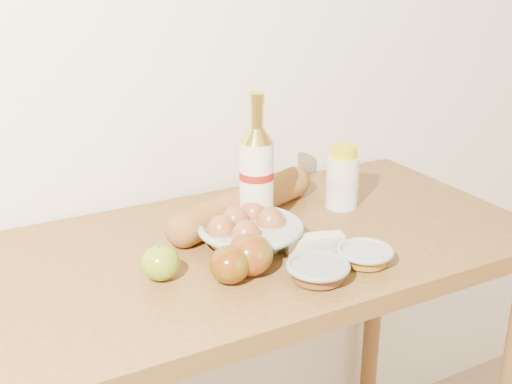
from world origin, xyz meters
The scene contains 12 objects.
back_wall centered at (0.00, 1.51, 1.30)m, with size 3.50×0.02×2.60m, color white.
table centered at (0.00, 1.18, 0.78)m, with size 1.20×0.60×0.90m.
bourbon_bottle centered at (0.05, 1.23, 1.02)m, with size 0.09×0.09×0.29m.
cream_bottle centered at (0.28, 1.25, 0.97)m, with size 0.08×0.08×0.15m.
egg_bowl centered at (-0.01, 1.17, 0.93)m, with size 0.28×0.28×0.08m.
baguette centered at (0.05, 1.29, 0.94)m, with size 0.44×0.23×0.07m.
apple_yellowgreen centered at (-0.21, 1.12, 0.93)m, with size 0.07×0.07×0.06m.
apple_redgreen_front centered at (-0.06, 1.06, 0.94)m, with size 0.11×0.11×0.08m.
apple_redgreen_right centered at (-0.11, 1.05, 0.93)m, with size 0.09×0.09×0.07m.
sugar_bowl centered at (0.04, 0.98, 0.92)m, with size 0.15×0.15×0.03m.
syrup_bowl centered at (0.15, 0.99, 0.92)m, with size 0.13×0.13×0.03m.
butter_stick centered at (0.10, 1.08, 0.92)m, with size 0.12×0.06×0.03m.
Camera 1 is at (-0.55, 0.13, 1.47)m, focal length 45.00 mm.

